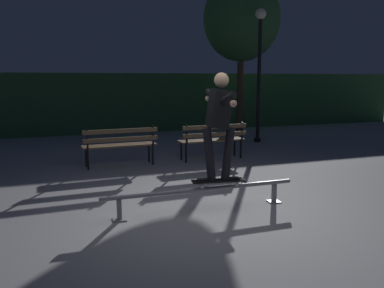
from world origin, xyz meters
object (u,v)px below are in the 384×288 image
grind_rail (202,192)px  park_bench_leftmost (120,142)px  skateboard (218,181)px  skateboarder (219,117)px  tree_far_right (242,19)px  lamp_post_right (260,58)px  park_bench_left_center (213,137)px

grind_rail → park_bench_leftmost: size_ratio=1.82×
skateboard → skateboarder: bearing=-7.6°
skateboard → skateboarder: (0.00, -0.00, 0.94)m
grind_rail → tree_far_right: bearing=60.0°
lamp_post_right → grind_rail: bearing=-125.7°
grind_rail → park_bench_left_center: size_ratio=1.82×
grind_rail → park_bench_leftmost: park_bench_leftmost is taller
tree_far_right → park_bench_left_center: bearing=-124.0°
grind_rail → tree_far_right: (4.08, 7.09, 3.57)m
park_bench_leftmost → park_bench_left_center: (2.17, 0.00, 0.00)m
tree_far_right → lamp_post_right: size_ratio=1.35×
skateboarder → park_bench_leftmost: 3.51m
grind_rail → park_bench_leftmost: 3.37m
park_bench_left_center → skateboarder: bearing=-111.1°
park_bench_leftmost → tree_far_right: size_ratio=0.31×
skateboard → lamp_post_right: lamp_post_right is taller
park_bench_left_center → skateboard: bearing=-111.1°
park_bench_leftmost → park_bench_left_center: 2.17m
skateboard → park_bench_left_center: size_ratio=0.50×
park_bench_leftmost → lamp_post_right: lamp_post_right is taller
park_bench_leftmost → skateboard: bearing=-74.7°
skateboarder → park_bench_leftmost: (-0.90, 3.30, -0.82)m
skateboard → lamp_post_right: bearing=56.2°
tree_far_right → grind_rail: bearing=-120.0°
skateboard → lamp_post_right: (3.57, 5.33, 2.06)m
skateboarder → tree_far_right: tree_far_right is taller
skateboard → park_bench_leftmost: park_bench_leftmost is taller
park_bench_left_center → park_bench_leftmost: bearing=180.0°
park_bench_leftmost → grind_rail: bearing=-78.9°
grind_rail → tree_far_right: 8.92m
skateboard → skateboarder: skateboarder is taller
skateboard → lamp_post_right: 6.74m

